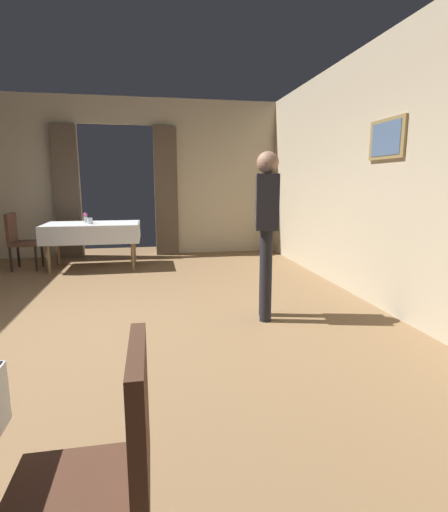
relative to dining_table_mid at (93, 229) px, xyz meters
name	(u,v)px	position (x,y,z in m)	size (l,w,h in m)	color
ground	(91,332)	(0.36, -3.05, -0.65)	(10.08, 10.08, 0.00)	olive
wall_right	(402,174)	(3.56, -3.05, 0.85)	(0.16, 8.40, 3.00)	beige
wall_back	(117,178)	(0.36, 1.13, 0.86)	(6.40, 0.27, 3.00)	beige
dining_table_mid	(93,229)	(0.00, 0.00, 0.00)	(1.54, 0.91, 0.75)	olive
chair_near_right	(103,475)	(0.79, -5.66, -0.14)	(0.44, 0.44, 0.93)	black
chair_mid_left	(20,239)	(-1.15, 0.04, -0.14)	(0.44, 0.44, 0.93)	black
flower_vase_mid	(86,217)	(-0.12, 0.15, 0.19)	(0.07, 0.07, 0.17)	silver
glass_mid_b	(90,221)	(-0.02, -0.10, 0.15)	(0.08, 0.08, 0.10)	silver
person_waiter_by_doorway	(267,222)	(2.12, -2.98, 0.37)	(0.30, 0.40, 1.72)	black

